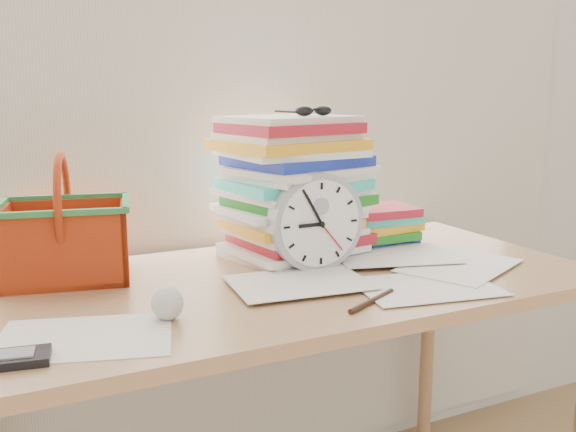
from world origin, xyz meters
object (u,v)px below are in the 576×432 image
desk (290,308)px  paper_stack (295,187)px  book_stack (377,226)px  calculator (2,360)px  basket (64,218)px  clock (316,222)px

desk → paper_stack: (0.10, 0.18, 0.25)m
book_stack → calculator: 1.05m
book_stack → calculator: size_ratio=1.82×
desk → book_stack: bearing=25.8°
basket → desk: bearing=-12.5°
desk → book_stack: 0.41m
paper_stack → calculator: size_ratio=2.51×
desk → basket: size_ratio=4.98×
book_stack → calculator: book_stack is taller
clock → basket: size_ratio=0.83×
paper_stack → basket: bearing=176.5°
desk → basket: bearing=155.5°
clock → desk: bearing=-161.9°
clock → calculator: bearing=-159.8°
paper_stack → book_stack: bearing=-1.5°
desk → calculator: 0.66m
desk → basket: (-0.46, 0.21, 0.22)m
clock → book_stack: 0.31m
paper_stack → basket: 0.56m
paper_stack → clock: (-0.02, -0.15, -0.06)m
clock → book_stack: clock is taller
paper_stack → clock: 0.16m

